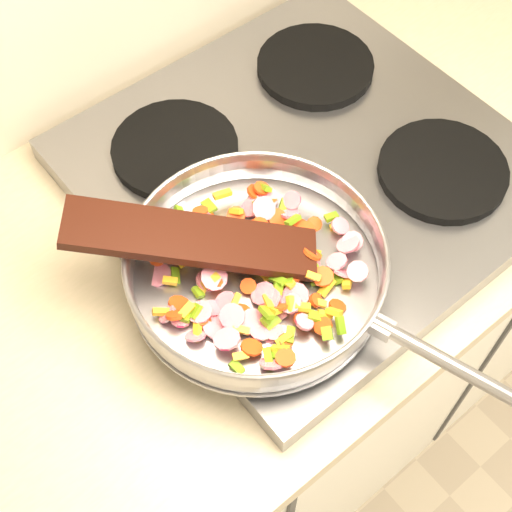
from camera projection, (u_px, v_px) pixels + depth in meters
base_cabinet at (511, 158)px, 1.72m from camera, size 3.00×0.65×0.86m
cooktop at (306, 172)px, 1.07m from camera, size 0.60×0.60×0.04m
grate_fl at (298, 274)px, 0.95m from camera, size 0.19×0.19×0.02m
grate_fr at (443, 170)px, 1.04m from camera, size 0.19×0.19×0.02m
grate_bl at (175, 149)px, 1.06m from camera, size 0.19×0.19×0.02m
grate_br at (315, 66)px, 1.16m from camera, size 0.19×0.19×0.02m
saute_pan at (257, 265)px, 0.90m from camera, size 0.38×0.53×0.06m
vegetable_heap at (260, 274)px, 0.91m from camera, size 0.29×0.29×0.04m
wooden_spatula at (192, 239)px, 0.89m from camera, size 0.29×0.26×0.09m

